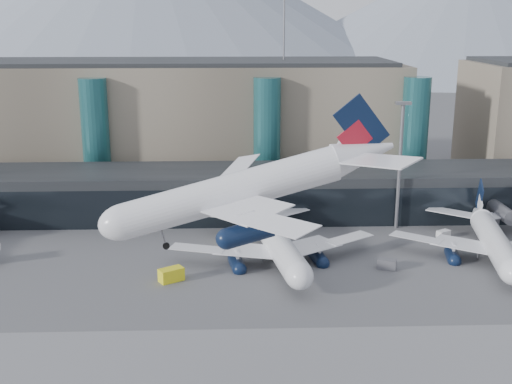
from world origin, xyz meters
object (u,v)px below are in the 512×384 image
Objects in this scene: jet_parked_mid at (274,231)px; veh_d at (443,234)px; veh_c at (387,264)px; veh_h at (171,275)px; lightmast_mid at (400,158)px; veh_b at (228,239)px; jet_parked_right at (492,230)px; hero_jet at (260,177)px.

veh_d is at bearing -84.41° from jet_parked_mid.
veh_c is 0.81× the size of veh_h.
veh_b is (-34.03, -7.47, -13.73)m from lightmast_mid.
veh_b is at bearing 171.36° from veh_c.
veh_c reaches higher than veh_d.
veh_h is (-56.30, -10.34, -3.49)m from jet_parked_right.
veh_d is (37.78, 54.01, -25.03)m from hero_jet.
veh_h is at bearing 111.05° from jet_parked_right.
veh_c is at bearing 118.32° from jet_parked_right.
jet_parked_right is 14.14× the size of veh_d.
jet_parked_mid is 12.10m from veh_b.
veh_c is 21.24m from veh_d.
jet_parked_right is at bearing -88.92° from veh_d.
veh_h is (-17.22, -10.41, -3.67)m from jet_parked_mid.
jet_parked_right reaches higher than veh_h.
jet_parked_mid is 14.67× the size of veh_d.
veh_b is at bearing -167.62° from lightmast_mid.
jet_parked_mid is 16.34× the size of veh_b.
veh_d is (14.64, 15.38, -0.12)m from veh_c.
jet_parked_right is 15.75× the size of veh_b.
lightmast_mid is 22.62m from jet_parked_right.
lightmast_mid is 9.68× the size of veh_d.
hero_jet is 13.41× the size of veh_b.
hero_jet is at bearing -155.97° from veh_d.
lightmast_mid is 0.66× the size of jet_parked_mid.
veh_b is 20.50m from veh_h.
veh_c is at bearing -164.58° from veh_d.
veh_h is at bearing 111.91° from jet_parked_mid.
veh_c is (18.83, -6.52, -3.87)m from jet_parked_mid.
hero_jet is 8.17× the size of veh_h.
hero_jet is at bearing -116.49° from lightmast_mid.
veh_c is 36.27m from veh_h.
veh_d is 54.24m from veh_h.
veh_b is (-3.84, 53.12, -25.10)m from hero_jet.
veh_c is (26.98, -14.49, 0.19)m from veh_b.
veh_h is at bearing -149.05° from lightmast_mid.
hero_jet is at bearing -102.08° from veh_h.
veh_c is (-20.24, -6.45, -3.69)m from jet_parked_right.
jet_parked_right is 11.87× the size of veh_c.
hero_jet reaches higher than jet_parked_right.
lightmast_mid reaches higher than veh_b.
jet_parked_mid is 9.96× the size of veh_h.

